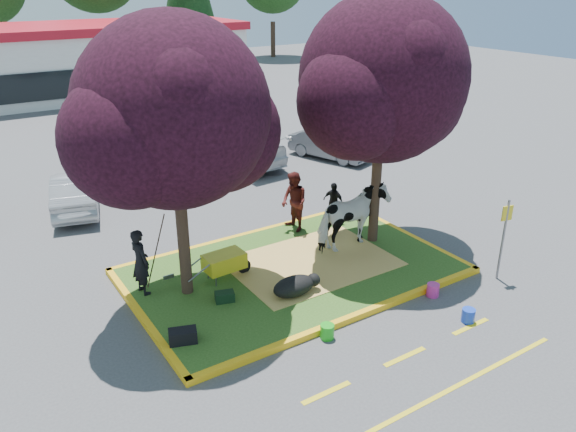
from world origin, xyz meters
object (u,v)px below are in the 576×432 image
cow (352,218)px  wheelbarrow (225,262)px  bucket_pink (433,290)px  bucket_blue (468,315)px  bucket_green (327,331)px  calf (294,286)px  car_silver (75,191)px  handler (140,262)px  sign_post (504,232)px

cow → wheelbarrow: size_ratio=1.17×
bucket_pink → bucket_blue: bucket_pink is taller
bucket_green → bucket_blue: 3.29m
calf → bucket_green: bearing=-123.2°
car_silver → calf: bearing=123.3°
bucket_pink → bucket_blue: (-0.15, -1.22, -0.00)m
car_silver → handler: bearing=104.3°
cow → bucket_pink: size_ratio=6.64×
cow → calf: 3.13m
wheelbarrow → sign_post: 7.04m
handler → bucket_green: (2.75, -3.76, -0.81)m
bucket_blue → wheelbarrow: bearing=130.4°
sign_post → car_silver: bearing=138.6°
calf → bucket_blue: (2.81, -2.89, -0.23)m
car_silver → cow: bearing=142.2°
calf → car_silver: bearing=83.6°
bucket_blue → handler: bearing=139.4°
wheelbarrow → bucket_pink: wheelbarrow is taller
calf → bucket_pink: size_ratio=3.42×
bucket_pink → car_silver: car_silver is taller
wheelbarrow → sign_post: size_ratio=0.84×
calf → car_silver: 9.22m
bucket_blue → sign_post: bearing=23.1°
bucket_pink → calf: bearing=150.6°
bucket_blue → bucket_pink: bearing=82.9°
handler → wheelbarrow: size_ratio=0.90×
calf → bucket_blue: 4.04m
cow → car_silver: size_ratio=0.55×
wheelbarrow → sign_post: sign_post is taller
cow → bucket_blue: bearing=173.7°
wheelbarrow → bucket_green: bearing=-79.7°
handler → sign_post: 8.97m
wheelbarrow → car_silver: 7.38m
sign_post → bucket_green: sign_post is taller
sign_post → bucket_green: 5.38m
cow → handler: bearing=75.2°
sign_post → bucket_blue: 2.66m
bucket_blue → bucket_green: bearing=158.2°
cow → bucket_pink: cow is taller
handler → bucket_blue: bearing=-140.7°
bucket_green → wheelbarrow: bearing=103.3°
bucket_blue → cow: bearing=90.5°
cow → handler: size_ratio=1.29×
sign_post → bucket_blue: sign_post is taller
calf → wheelbarrow: size_ratio=0.60×
bucket_pink → bucket_blue: 1.23m
wheelbarrow → car_silver: bearing=101.9°
bucket_green → bucket_pink: bearing=0.0°
bucket_green → bucket_blue: bucket_green is taller
handler → bucket_green: size_ratio=5.06×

